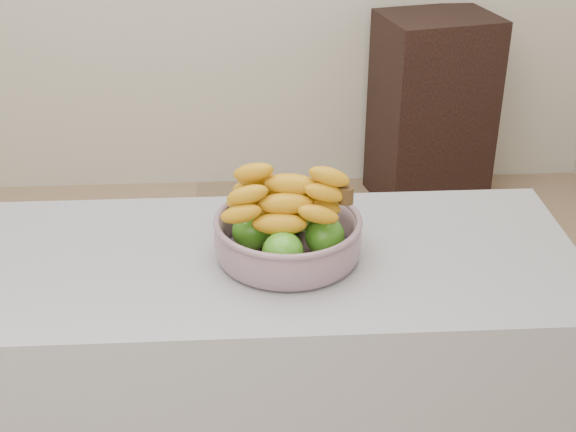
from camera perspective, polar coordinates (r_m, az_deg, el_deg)
name	(u,v)px	position (r m, az deg, el deg)	size (l,w,h in m)	color
counter	(149,415)	(2.07, -9.83, -13.77)	(2.00, 0.60, 0.90)	#96959D
cabinet	(431,110)	(3.92, 10.17, 7.41)	(0.51, 0.41, 0.91)	black
fruit_bowl	(288,231)	(1.76, -0.01, -1.05)	(0.33, 0.33, 0.20)	#8B94A6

